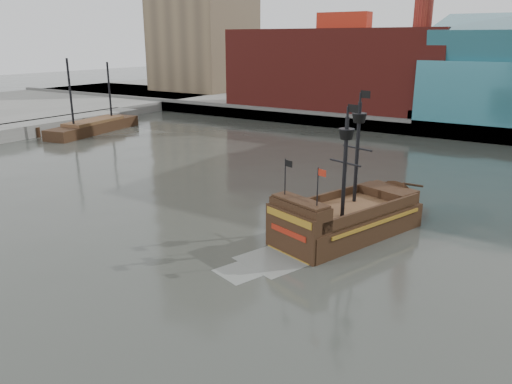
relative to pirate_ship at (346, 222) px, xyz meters
The scene contains 6 objects.
ground 16.13m from the pirate_ship, 102.45° to the right, with size 400.00×400.00×0.00m, color #2B2D28.
promenade_far 76.37m from the pirate_ship, 92.60° to the left, with size 220.00×60.00×2.00m, color slate.
seawall 46.92m from the pirate_ship, 94.24° to the left, with size 220.00×1.00×2.60m, color #4C4C49.
pier 63.11m from the pirate_ship, 166.91° to the left, with size 6.00×40.00×2.00m, color slate.
pirate_ship is the anchor object (origin of this frame).
docked_vessel 58.00m from the pirate_ship, 159.65° to the left, with size 7.67×19.50×12.95m.
Camera 1 is at (17.79, -19.64, 15.14)m, focal length 35.00 mm.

